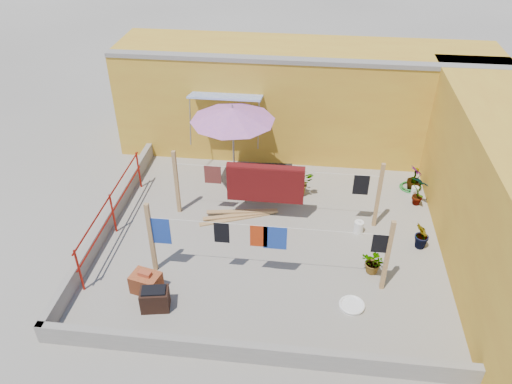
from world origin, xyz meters
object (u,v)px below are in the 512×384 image
Objects in this scene: white_basin at (352,305)px; water_jug_a at (359,227)px; brick_stack at (146,283)px; outdoor_table at (263,173)px; green_hose at (410,187)px; water_jug_b at (415,191)px; patio_umbrella at (233,115)px; plant_back_a at (300,182)px; brazier at (155,299)px.

water_jug_a reaches higher than white_basin.
outdoor_table is at bearing 62.37° from brick_stack.
water_jug_a is (4.59, 2.53, -0.06)m from brick_stack.
green_hose is (1.54, 2.16, -0.12)m from water_jug_a.
water_jug_b is (4.13, 0.40, -0.54)m from outdoor_table.
water_jug_b is at bearing 4.77° from patio_umbrella.
water_jug_a is 2.42m from water_jug_b.
water_jug_b is (1.86, 4.30, 0.09)m from white_basin.
plant_back_a is at bearing -167.85° from green_hose.
patio_umbrella reaches higher than green_hose.
brazier reaches higher than water_jug_a.
brazier is at bearing -173.05° from white_basin.
water_jug_a is 1.19× the size of water_jug_b.
white_basin is at bearing -59.78° from outdoor_table.
white_basin is at bearing -72.30° from plant_back_a.
outdoor_table is at bearing -169.48° from green_hose.
white_basin is 0.68× the size of plant_back_a.
outdoor_table is 2.38× the size of brick_stack.
green_hose is at bearing 54.63° from water_jug_a.
water_jug_b is (4.90, 0.41, -2.20)m from patio_umbrella.
water_jug_a is (0.25, 2.50, 0.11)m from white_basin.
brick_stack is 5.24m from water_jug_a.
white_basin reaches higher than green_hose.
patio_umbrella is at bearing 77.59° from brazier.
water_jug_a is (2.53, -1.41, -0.51)m from outdoor_table.
outdoor_table is at bearing 68.47° from brazier.
brazier is at bearing -138.39° from green_hose.
brazier is 2.05× the size of water_jug_b.
brick_stack is 1.87× the size of water_jug_a.
patio_umbrella is 4.19m from water_jug_a.
white_basin is at bearing 0.41° from brick_stack.
green_hose is (6.12, 4.69, -0.19)m from brick_stack.
plant_back_a is at bearing 5.41° from outdoor_table.
white_basin is at bearing -51.99° from patio_umbrella.
patio_umbrella reaches higher than plant_back_a.
outdoor_table reaches higher than water_jug_b.
patio_umbrella is 5.39m from water_jug_b.
brick_stack is (-1.29, -3.93, -2.11)m from patio_umbrella.
water_jug_a is at bearing -125.37° from green_hose.
brazier reaches higher than green_hose.
white_basin is at bearing -110.99° from green_hose.
brick_stack is at bearing -117.63° from outdoor_table.
outdoor_table is 4.56m from white_basin.
brazier is at bearing -111.53° from outdoor_table.
outdoor_table is at bearing -174.59° from plant_back_a.
outdoor_table is at bearing -174.50° from water_jug_b.
green_hose is at bearing 41.61° from brazier.
plant_back_a is at bearing 135.44° from water_jug_a.
patio_umbrella is at bearing 71.79° from brick_stack.
brazier is 4.04m from white_basin.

